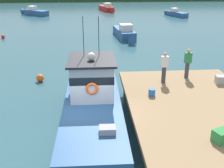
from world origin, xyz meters
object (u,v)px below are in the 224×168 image
object	(u,v)px
moored_boat_outer_mooring	(107,8)
moored_boat_near_channel	(34,12)
main_fishing_boat	(93,104)
bait_bucket	(152,92)
deckhand_by_the_boat	(188,63)
crate_single_by_cleat	(221,80)
crate_single_far	(222,136)
moored_boat_off_the_point	(125,33)
mooring_buoy_outer	(3,37)
moored_boat_far_right	(176,13)
mooring_buoy_channel_marker	(40,78)
deckhand_further_back	(164,67)

from	to	relation	value
moored_boat_outer_mooring	moored_boat_near_channel	world-z (taller)	moored_boat_outer_mooring
main_fishing_boat	bait_bucket	size ratio (longest dim) A/B	28.88
main_fishing_boat	deckhand_by_the_boat	distance (m)	5.88
main_fishing_boat	crate_single_by_cleat	size ratio (longest dim) A/B	16.37
main_fishing_boat	moored_boat_near_channel	xyz separation A→B (m)	(-9.28, 35.89, -0.52)
main_fishing_boat	crate_single_far	xyz separation A→B (m)	(4.40, -3.58, 0.41)
moored_boat_off_the_point	mooring_buoy_outer	world-z (taller)	moored_boat_off_the_point
deckhand_by_the_boat	moored_boat_near_channel	distance (m)	36.37
bait_bucket	moored_boat_near_channel	xyz separation A→B (m)	(-12.07, 35.56, -0.88)
moored_boat_far_right	crate_single_by_cleat	bearing A→B (deg)	-102.33
mooring_buoy_channel_marker	deckhand_further_back	bearing A→B (deg)	-27.20
crate_single_far	deckhand_by_the_boat	bearing A→B (deg)	82.71
bait_bucket	mooring_buoy_channel_marker	bearing A→B (deg)	139.27
mooring_buoy_outer	moored_boat_off_the_point	bearing A→B (deg)	-3.05
crate_single_far	moored_boat_off_the_point	bearing A→B (deg)	92.12
deckhand_further_back	moored_boat_near_channel	distance (m)	36.36
crate_single_by_cleat	moored_boat_outer_mooring	size ratio (longest dim) A/B	0.10
bait_bucket	mooring_buoy_outer	bearing A→B (deg)	123.75
moored_boat_far_right	mooring_buoy_channel_marker	xyz separation A→B (m)	(-16.97, -27.34, -0.18)
crate_single_by_cleat	mooring_buoy_channel_marker	world-z (taller)	crate_single_by_cleat
deckhand_by_the_boat	bait_bucket	bearing A→B (deg)	-137.06
bait_bucket	moored_boat_off_the_point	xyz separation A→B (m)	(0.81, 17.62, -0.84)
moored_boat_near_channel	moored_boat_far_right	bearing A→B (deg)	-7.23
moored_boat_off_the_point	moored_boat_outer_mooring	size ratio (longest dim) A/B	1.06
bait_bucket	mooring_buoy_outer	world-z (taller)	bait_bucket
mooring_buoy_channel_marker	moored_boat_far_right	bearing A→B (deg)	58.18
main_fishing_boat	mooring_buoy_channel_marker	distance (m)	6.62
mooring_buoy_outer	moored_boat_outer_mooring	bearing A→B (deg)	60.04
crate_single_by_cleat	moored_boat_near_channel	xyz separation A→B (m)	(-16.00, 34.34, -0.92)
crate_single_far	moored_boat_near_channel	size ratio (longest dim) A/B	0.12
crate_single_by_cleat	moored_boat_far_right	size ratio (longest dim) A/B	0.12
main_fishing_boat	moored_boat_off_the_point	xyz separation A→B (m)	(3.60, 17.95, -0.48)
deckhand_by_the_boat	mooring_buoy_channel_marker	bearing A→B (deg)	160.21
moored_boat_near_channel	mooring_buoy_outer	bearing A→B (deg)	-90.54
crate_single_by_cleat	crate_single_far	size ratio (longest dim) A/B	1.00
mooring_buoy_channel_marker	bait_bucket	bearing A→B (deg)	-40.73
bait_bucket	mooring_buoy_outer	size ratio (longest dim) A/B	0.86
crate_single_far	mooring_buoy_channel_marker	bearing A→B (deg)	130.15
deckhand_further_back	mooring_buoy_channel_marker	distance (m)	8.22
deckhand_by_the_boat	moored_boat_far_right	world-z (taller)	deckhand_by_the_boat
moored_boat_far_right	mooring_buoy_channel_marker	bearing A→B (deg)	-121.82
deckhand_by_the_boat	mooring_buoy_outer	world-z (taller)	deckhand_by_the_boat
main_fishing_boat	crate_single_by_cleat	distance (m)	6.90
main_fishing_boat	deckhand_further_back	xyz separation A→B (m)	(3.75, 1.98, 1.05)
main_fishing_boat	deckhand_further_back	bearing A→B (deg)	27.80
main_fishing_boat	deckhand_by_the_boat	world-z (taller)	main_fishing_boat
crate_single_by_cleat	deckhand_further_back	xyz separation A→B (m)	(-2.96, 0.43, 0.64)
moored_boat_far_right	moored_boat_outer_mooring	xyz separation A→B (m)	(-10.69, 7.08, 0.08)
main_fishing_boat	mooring_buoy_outer	bearing A→B (deg)	116.86
bait_bucket	deckhand_further_back	world-z (taller)	deckhand_further_back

